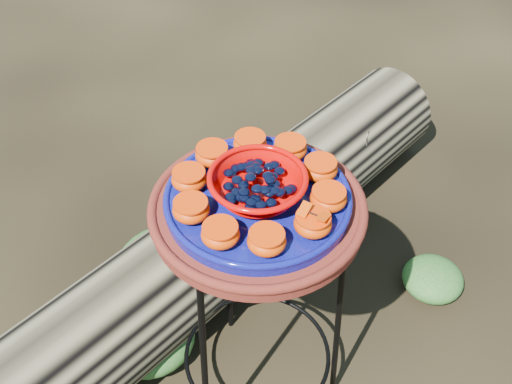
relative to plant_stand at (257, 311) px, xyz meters
name	(u,v)px	position (x,y,z in m)	size (l,w,h in m)	color
ground	(257,382)	(0.00, 0.00, -0.35)	(60.00, 60.00, 0.00)	black
plant_stand	(257,311)	(0.00, 0.00, 0.00)	(0.44, 0.44, 0.70)	black
terracotta_saucer	(258,211)	(0.00, 0.00, 0.37)	(0.46, 0.46, 0.04)	#441609
cobalt_plate	(258,200)	(0.00, 0.00, 0.40)	(0.40, 0.40, 0.03)	#05004E
red_bowl	(258,186)	(0.00, 0.00, 0.44)	(0.20, 0.20, 0.06)	#C00502
glass_gems	(258,172)	(0.00, 0.00, 0.48)	(0.15, 0.15, 0.03)	black
orange_half_0	(313,224)	(0.06, -0.14, 0.44)	(0.08, 0.08, 0.04)	#BC1200
orange_half_1	(328,198)	(0.12, -0.08, 0.44)	(0.08, 0.08, 0.04)	#BC1200
orange_half_2	(320,169)	(0.15, 0.01, 0.44)	(0.08, 0.08, 0.04)	#BC1200
orange_half_3	(290,149)	(0.12, 0.09, 0.44)	(0.08, 0.08, 0.04)	#BC1200
orange_half_4	(250,144)	(0.04, 0.14, 0.44)	(0.08, 0.08, 0.04)	#BC1200
orange_half_5	(212,155)	(-0.05, 0.14, 0.44)	(0.08, 0.08, 0.04)	#BC1200
orange_half_6	(189,179)	(-0.12, 0.08, 0.44)	(0.08, 0.08, 0.04)	#BC1200
orange_half_7	(191,210)	(-0.15, -0.01, 0.44)	(0.08, 0.08, 0.04)	#BC1200
orange_half_8	(220,234)	(-0.12, -0.09, 0.44)	(0.08, 0.08, 0.04)	#BC1200
orange_half_9	(267,241)	(-0.04, -0.14, 0.44)	(0.08, 0.08, 0.04)	#BC1200
butterfly	(314,214)	(0.06, -0.14, 0.46)	(0.08, 0.05, 0.01)	#D83D03
driftwood_log	(244,224)	(0.15, 0.47, -0.18)	(1.79, 0.47, 0.33)	black
foliage_left	(148,336)	(-0.26, 0.23, -0.28)	(0.28, 0.28, 0.14)	#184B1A
foliage_right	(433,278)	(0.67, 0.10, -0.30)	(0.20, 0.20, 0.10)	#184B1A
foliage_back	(169,266)	(-0.13, 0.45, -0.26)	(0.36, 0.36, 0.18)	#184B1A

